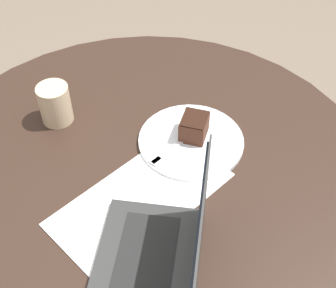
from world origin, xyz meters
name	(u,v)px	position (x,y,z in m)	size (l,w,h in m)	color
dining_table	(146,202)	(0.00, 0.00, 0.57)	(1.16, 1.16, 0.70)	black
paper_document	(141,199)	(-0.09, -0.03, 0.70)	(0.46, 0.36, 0.00)	white
plate	(191,141)	(0.13, -0.08, 0.71)	(0.27, 0.27, 0.01)	silver
cake_slice	(194,127)	(0.14, -0.08, 0.74)	(0.08, 0.07, 0.06)	#472619
fork	(171,149)	(0.07, -0.04, 0.71)	(0.17, 0.08, 0.00)	silver
coffee_glass	(55,104)	(0.08, 0.28, 0.75)	(0.08, 0.08, 0.11)	#C6AD89
laptop	(159,268)	(-0.26, -0.15, 0.75)	(0.38, 0.28, 0.25)	#2D2D2D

